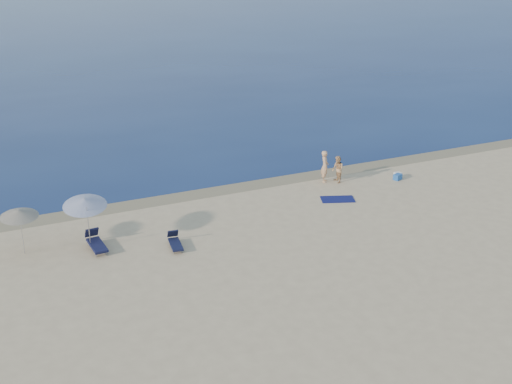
# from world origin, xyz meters

# --- Properties ---
(sea) EXTENTS (240.00, 160.00, 0.01)m
(sea) POSITION_xyz_m (0.00, 100.00, 0.00)
(sea) COLOR #0C1D4C
(sea) RESTS_ON ground
(wet_sand_strip) EXTENTS (240.00, 1.60, 0.00)m
(wet_sand_strip) POSITION_xyz_m (0.00, 19.40, 0.00)
(wet_sand_strip) COLOR #847254
(wet_sand_strip) RESTS_ON ground
(person_left) EXTENTS (0.71, 0.81, 1.85)m
(person_left) POSITION_xyz_m (3.34, 18.15, 0.93)
(person_left) COLOR tan
(person_left) RESTS_ON ground
(person_right) EXTENTS (0.68, 0.82, 1.54)m
(person_right) POSITION_xyz_m (3.96, 17.76, 0.77)
(person_right) COLOR tan
(person_right) RESTS_ON ground
(beach_towel) EXTENTS (2.00, 1.54, 0.03)m
(beach_towel) POSITION_xyz_m (2.61, 15.48, 0.01)
(beach_towel) COLOR #0E1147
(beach_towel) RESTS_ON ground
(white_bag) EXTENTS (0.39, 0.33, 0.32)m
(white_bag) POSITION_xyz_m (7.57, 16.90, 0.16)
(white_bag) COLOR silver
(white_bag) RESTS_ON ground
(blue_cooler) EXTENTS (0.56, 0.47, 0.34)m
(blue_cooler) POSITION_xyz_m (7.37, 16.65, 0.17)
(blue_cooler) COLOR #1F58AD
(blue_cooler) RESTS_ON ground
(umbrella_near) EXTENTS (2.25, 2.27, 2.56)m
(umbrella_near) POSITION_xyz_m (-10.62, 15.36, 2.17)
(umbrella_near) COLOR silver
(umbrella_near) RESTS_ON ground
(umbrella_far) EXTENTS (1.75, 1.77, 2.20)m
(umbrella_far) POSITION_xyz_m (-13.36, 15.91, 1.92)
(umbrella_far) COLOR silver
(umbrella_far) RESTS_ON ground
(lounger_left) EXTENTS (0.71, 1.85, 0.80)m
(lounger_left) POSITION_xyz_m (-10.36, 14.97, 0.29)
(lounger_left) COLOR #141637
(lounger_left) RESTS_ON ground
(lounger_right) EXTENTS (0.67, 1.53, 0.66)m
(lounger_right) POSITION_xyz_m (-7.08, 13.64, 0.24)
(lounger_right) COLOR black
(lounger_right) RESTS_ON ground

